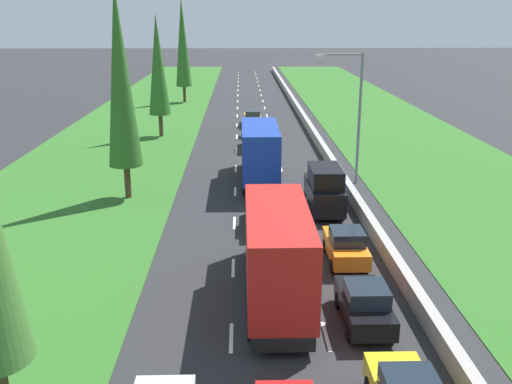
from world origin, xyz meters
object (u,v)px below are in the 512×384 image
object	(u,v)px
yellow_sedan_centre_lane	(253,140)
poplar_tree_fourth	(183,43)
red_box_truck_centre_lane	(276,250)
blue_box_truck_centre_lane	(259,152)
orange_hatchback_right_lane	(346,246)
black_van_right_lane	(325,189)
poplar_tree_second	(120,77)
blue_sedan_centre_lane	(265,213)
silver_hatchback_centre_lane	(256,127)
street_light_mast	(355,109)
yellow_sedan_centre_lane_seventh	(253,118)
black_hatchback_right_lane	(365,304)
poplar_tree_third	(158,65)

from	to	relation	value
yellow_sedan_centre_lane	poplar_tree_fourth	xyz separation A→B (m)	(-8.73, 28.39, 7.09)
red_box_truck_centre_lane	blue_box_truck_centre_lane	bearing A→B (deg)	90.36
red_box_truck_centre_lane	orange_hatchback_right_lane	world-z (taller)	red_box_truck_centre_lane
black_van_right_lane	poplar_tree_second	size ratio (longest dim) A/B	0.37
poplar_tree_fourth	blue_sedan_centre_lane	bearing A→B (deg)	-79.40
poplar_tree_second	silver_hatchback_centre_lane	bearing A→B (deg)	65.84
silver_hatchback_centre_lane	poplar_tree_second	distance (m)	22.51
street_light_mast	yellow_sedan_centre_lane	bearing A→B (deg)	121.57
yellow_sedan_centre_lane_seventh	yellow_sedan_centre_lane	bearing A→B (deg)	-90.92
red_box_truck_centre_lane	black_hatchback_right_lane	xyz separation A→B (m)	(3.24, -2.15, -1.35)
poplar_tree_fourth	poplar_tree_third	bearing A→B (deg)	-90.37
yellow_sedan_centre_lane	poplar_tree_third	distance (m)	12.10
orange_hatchback_right_lane	street_light_mast	distance (m)	14.28
yellow_sedan_centre_lane_seventh	poplar_tree_second	size ratio (longest dim) A/B	0.34
silver_hatchback_centre_lane	poplar_tree_third	size ratio (longest dim) A/B	0.34
red_box_truck_centre_lane	blue_sedan_centre_lane	distance (m)	8.44
black_hatchback_right_lane	poplar_tree_fourth	size ratio (longest dim) A/B	0.28
orange_hatchback_right_lane	poplar_tree_second	size ratio (longest dim) A/B	0.29
silver_hatchback_centre_lane	poplar_tree_third	distance (m)	11.01
blue_sedan_centre_lane	black_hatchback_right_lane	bearing A→B (deg)	-72.31
silver_hatchback_centre_lane	poplar_tree_fourth	size ratio (longest dim) A/B	0.28
blue_sedan_centre_lane	yellow_sedan_centre_lane	world-z (taller)	same
poplar_tree_second	street_light_mast	bearing A→B (deg)	11.21
black_van_right_lane	poplar_tree_second	bearing A→B (deg)	166.28
black_van_right_lane	poplar_tree_third	xyz separation A→B (m)	(-12.76, 22.46, 5.42)
blue_sedan_centre_lane	black_hatchback_right_lane	distance (m)	11.00
orange_hatchback_right_lane	poplar_tree_third	distance (m)	32.93
orange_hatchback_right_lane	black_van_right_lane	size ratio (longest dim) A/B	0.80
black_van_right_lane	poplar_tree_third	distance (m)	26.39
yellow_sedan_centre_lane	poplar_tree_fourth	bearing A→B (deg)	107.09
black_hatchback_right_lane	yellow_sedan_centre_lane	distance (m)	30.04
blue_sedan_centre_lane	blue_box_truck_centre_lane	world-z (taller)	blue_box_truck_centre_lane
blue_sedan_centre_lane	orange_hatchback_right_lane	world-z (taller)	orange_hatchback_right_lane
blue_box_truck_centre_lane	black_hatchback_right_lane	xyz separation A→B (m)	(3.35, -19.40, -1.35)
red_box_truck_centre_lane	black_van_right_lane	world-z (taller)	red_box_truck_centre_lane
blue_sedan_centre_lane	street_light_mast	distance (m)	11.56
black_hatchback_right_lane	poplar_tree_third	bearing A→B (deg)	109.32
yellow_sedan_centre_lane	poplar_tree_fourth	size ratio (longest dim) A/B	0.33
red_box_truck_centre_lane	blue_sedan_centre_lane	size ratio (longest dim) A/B	2.09
silver_hatchback_centre_lane	black_hatchback_right_lane	bearing A→B (deg)	-84.87
black_van_right_lane	poplar_tree_fourth	distance (m)	47.41
red_box_truck_centre_lane	poplar_tree_third	bearing A→B (deg)	105.42
black_hatchback_right_lane	silver_hatchback_centre_lane	xyz separation A→B (m)	(-3.19, 35.55, 0.00)
poplar_tree_second	street_light_mast	distance (m)	15.57
black_hatchback_right_lane	silver_hatchback_centre_lane	distance (m)	35.69
red_box_truck_centre_lane	yellow_sedan_centre_lane_seventh	distance (m)	38.90
blue_sedan_centre_lane	street_light_mast	world-z (taller)	street_light_mast
red_box_truck_centre_lane	yellow_sedan_centre_lane_seventh	bearing A→B (deg)	90.19
blue_sedan_centre_lane	silver_hatchback_centre_lane	size ratio (longest dim) A/B	1.15
black_van_right_lane	poplar_tree_second	world-z (taller)	poplar_tree_second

